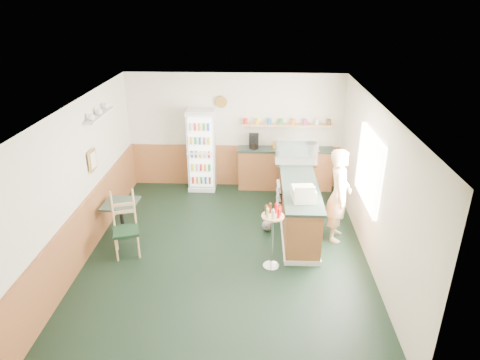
# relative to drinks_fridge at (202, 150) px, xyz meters

# --- Properties ---
(ground) EXTENTS (6.00, 6.00, 0.00)m
(ground) POSITION_rel_drinks_fridge_xyz_m (0.77, -2.74, -0.95)
(ground) COLOR black
(ground) RESTS_ON ground
(room_envelope) EXTENTS (5.04, 6.02, 2.72)m
(room_envelope) POSITION_rel_drinks_fridge_xyz_m (0.54, -2.01, 0.57)
(room_envelope) COLOR beige
(room_envelope) RESTS_ON ground
(service_counter) EXTENTS (0.68, 3.01, 1.01)m
(service_counter) POSITION_rel_drinks_fridge_xyz_m (2.12, -1.67, -0.49)
(service_counter) COLOR #9D5F32
(service_counter) RESTS_ON ground
(back_counter) EXTENTS (2.24, 0.42, 1.69)m
(back_counter) POSITION_rel_drinks_fridge_xyz_m (1.96, 0.06, -0.41)
(back_counter) COLOR #9D5F32
(back_counter) RESTS_ON ground
(drinks_fridge) EXTENTS (0.63, 0.53, 1.91)m
(drinks_fridge) POSITION_rel_drinks_fridge_xyz_m (0.00, 0.00, 0.00)
(drinks_fridge) COLOR silver
(drinks_fridge) RESTS_ON ground
(display_case) EXTENTS (0.88, 0.46, 0.50)m
(display_case) POSITION_rel_drinks_fridge_xyz_m (2.12, -0.89, 0.30)
(display_case) COLOR silver
(display_case) RESTS_ON service_counter
(cash_register) EXTENTS (0.42, 0.44, 0.22)m
(cash_register) POSITION_rel_drinks_fridge_xyz_m (2.12, -2.60, 0.17)
(cash_register) COLOR beige
(cash_register) RESTS_ON service_counter
(shopkeeper) EXTENTS (0.53, 0.67, 1.80)m
(shopkeeper) POSITION_rel_drinks_fridge_xyz_m (2.82, -2.17, -0.05)
(shopkeeper) COLOR tan
(shopkeeper) RESTS_ON ground
(condiment_stand) EXTENTS (0.37, 0.37, 1.16)m
(condiment_stand) POSITION_rel_drinks_fridge_xyz_m (1.57, -3.18, -0.19)
(condiment_stand) COLOR silver
(condiment_stand) RESTS_ON ground
(newspaper_rack) EXTENTS (0.09, 0.46, 0.54)m
(newspaper_rack) POSITION_rel_drinks_fridge_xyz_m (1.76, -1.39, -0.46)
(newspaper_rack) COLOR black
(newspaper_rack) RESTS_ON ground
(cafe_table) EXTENTS (0.64, 0.64, 0.69)m
(cafe_table) POSITION_rel_drinks_fridge_xyz_m (-1.28, -2.23, -0.47)
(cafe_table) COLOR black
(cafe_table) RESTS_ON ground
(cafe_chair) EXTENTS (0.55, 0.55, 1.18)m
(cafe_chair) POSITION_rel_drinks_fridge_xyz_m (-1.00, -2.79, -0.34)
(cafe_chair) COLOR black
(cafe_chair) RESTS_ON ground
(dog_doorstop) EXTENTS (0.22, 0.28, 0.26)m
(dog_doorstop) POSITION_rel_drinks_fridge_xyz_m (1.52, -1.98, -0.83)
(dog_doorstop) COLOR gray
(dog_doorstop) RESTS_ON ground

